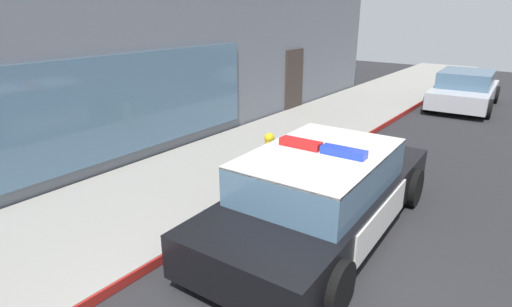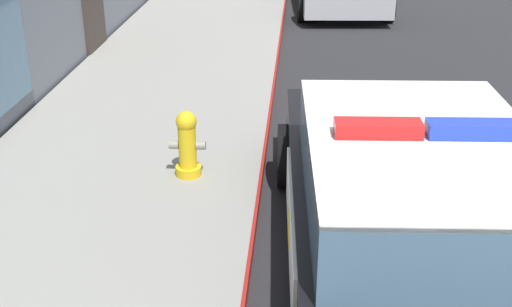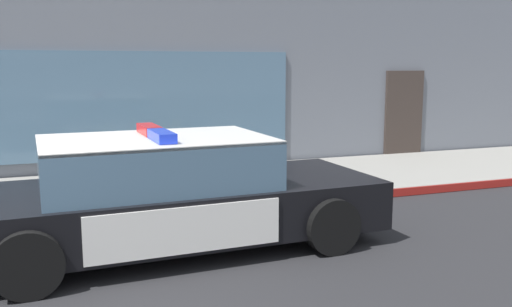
{
  "view_description": "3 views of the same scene",
  "coord_description": "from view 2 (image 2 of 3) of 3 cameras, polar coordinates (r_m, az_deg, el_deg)",
  "views": [
    {
      "loc": [
        -2.88,
        -1.93,
        3.36
      ],
      "look_at": [
        2.62,
        2.19,
        0.9
      ],
      "focal_mm": 28.52,
      "sensor_mm": 36.0,
      "label": 1
    },
    {
      "loc": [
        -2.36,
        1.62,
        3.3
      ],
      "look_at": [
        3.14,
        2.0,
        0.76
      ],
      "focal_mm": 45.74,
      "sensor_mm": 36.0,
      "label": 2
    },
    {
      "loc": [
        1.11,
        -5.87,
        2.23
      ],
      "look_at": [
        3.73,
        1.4,
        1.0
      ],
      "focal_mm": 38.87,
      "sensor_mm": 36.0,
      "label": 3
    }
  ],
  "objects": [
    {
      "name": "police_cruiser",
      "position": [
        5.46,
        13.37,
        -4.68
      ],
      "size": [
        5.15,
        2.31,
        1.49
      ],
      "rotation": [
        0.0,
        0.0,
        0.04
      ],
      "color": "black",
      "rests_on": "ground"
    },
    {
      "name": "fire_hydrant",
      "position": [
        6.94,
        -6.02,
        0.78
      ],
      "size": [
        0.34,
        0.39,
        0.73
      ],
      "color": "gold",
      "rests_on": "sidewalk"
    }
  ]
}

